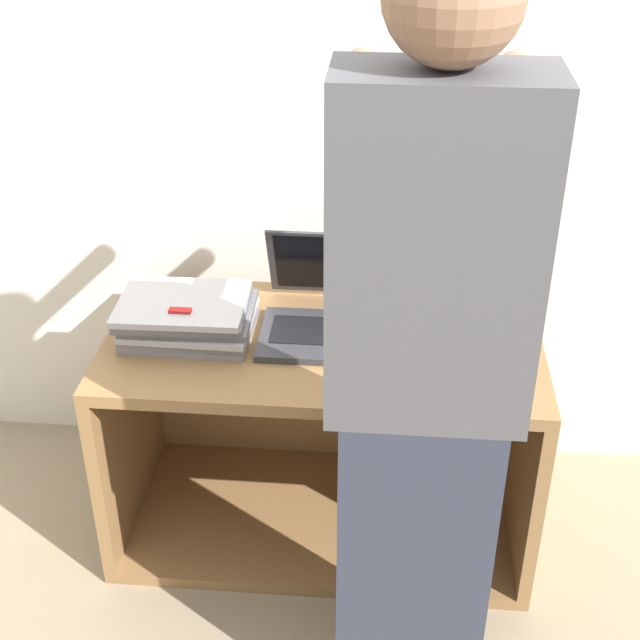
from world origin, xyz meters
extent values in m
plane|color=gray|center=(0.00, 0.00, 0.00)|extent=(12.00, 12.00, 0.00)
cube|color=silver|center=(0.00, 0.74, 1.20)|extent=(8.00, 0.05, 2.40)
cube|color=olive|center=(0.00, 0.32, 0.65)|extent=(1.21, 0.64, 0.04)
cube|color=olive|center=(0.00, 0.32, 0.02)|extent=(1.21, 0.64, 0.04)
cube|color=olive|center=(-0.59, 0.32, 0.33)|extent=(0.04, 0.64, 0.59)
cube|color=olive|center=(0.59, 0.32, 0.33)|extent=(0.04, 0.64, 0.59)
cube|color=olive|center=(0.00, 0.62, 0.33)|extent=(1.14, 0.04, 0.59)
cube|color=#333338|center=(0.00, 0.32, 0.68)|extent=(0.35, 0.27, 0.02)
cube|color=black|center=(0.00, 0.33, 0.69)|extent=(0.29, 0.15, 0.00)
cube|color=#333338|center=(0.00, 0.51, 0.81)|extent=(0.35, 0.12, 0.24)
cube|color=black|center=(0.00, 0.51, 0.81)|extent=(0.31, 0.10, 0.21)
cube|color=gray|center=(-0.37, 0.32, 0.68)|extent=(0.35, 0.27, 0.02)
cube|color=gray|center=(-0.37, 0.32, 0.69)|extent=(0.35, 0.27, 0.02)
cube|color=#B7B7BC|center=(-0.37, 0.32, 0.71)|extent=(0.35, 0.27, 0.02)
cube|color=slate|center=(-0.37, 0.32, 0.73)|extent=(0.35, 0.27, 0.02)
cube|color=slate|center=(-0.38, 0.32, 0.75)|extent=(0.36, 0.28, 0.02)
cube|color=#B7B7BC|center=(-0.39, 0.31, 0.77)|extent=(0.35, 0.27, 0.02)
cube|color=gray|center=(0.38, 0.32, 0.68)|extent=(0.35, 0.27, 0.02)
cube|color=#232326|center=(0.37, 0.33, 0.69)|extent=(0.36, 0.28, 0.02)
cube|color=slate|center=(0.37, 0.31, 0.71)|extent=(0.36, 0.28, 0.02)
cube|color=#232326|center=(0.38, 0.32, 0.73)|extent=(0.36, 0.28, 0.02)
cube|color=slate|center=(0.37, 0.32, 0.75)|extent=(0.36, 0.28, 0.02)
cube|color=#2D3342|center=(0.26, -0.26, 0.44)|extent=(0.34, 0.20, 0.88)
cube|color=#4C4C51|center=(0.26, -0.26, 1.23)|extent=(0.40, 0.20, 0.70)
cylinder|color=#8C664C|center=(0.10, 0.00, 1.47)|extent=(0.07, 0.32, 0.07)
cylinder|color=#8C664C|center=(0.42, 0.00, 1.47)|extent=(0.07, 0.32, 0.07)
cube|color=red|center=(-0.38, 0.25, 0.78)|extent=(0.06, 0.02, 0.01)
camera|label=1|loc=(0.17, -1.76, 1.98)|focal=50.00mm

